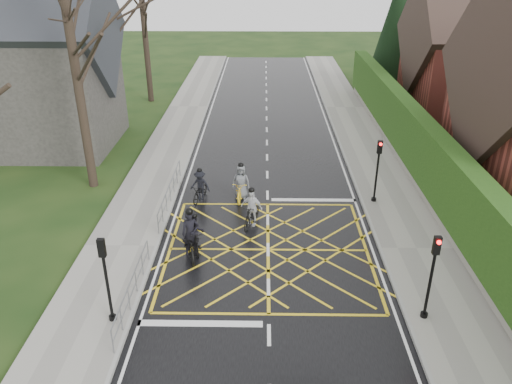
{
  "coord_description": "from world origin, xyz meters",
  "views": [
    {
      "loc": [
        -0.22,
        -17.23,
        11.04
      ],
      "look_at": [
        -0.54,
        2.7,
        1.3
      ],
      "focal_mm": 35.0,
      "sensor_mm": 36.0,
      "label": 1
    }
  ],
  "objects_px": {
    "cyclist_lead": "(241,186)",
    "cyclist_rear": "(191,240)",
    "cyclist_back": "(195,237)",
    "cyclist_front": "(252,212)",
    "cyclist_mid": "(200,188)"
  },
  "relations": [
    {
      "from": "cyclist_rear",
      "to": "cyclist_back",
      "type": "height_order",
      "value": "cyclist_rear"
    },
    {
      "from": "cyclist_front",
      "to": "cyclist_lead",
      "type": "relative_size",
      "value": 0.95
    },
    {
      "from": "cyclist_rear",
      "to": "cyclist_lead",
      "type": "relative_size",
      "value": 1.14
    },
    {
      "from": "cyclist_lead",
      "to": "cyclist_mid",
      "type": "bearing_deg",
      "value": -171.21
    },
    {
      "from": "cyclist_lead",
      "to": "cyclist_rear",
      "type": "bearing_deg",
      "value": -104.58
    },
    {
      "from": "cyclist_mid",
      "to": "cyclist_rear",
      "type": "bearing_deg",
      "value": -73.01
    },
    {
      "from": "cyclist_front",
      "to": "cyclist_lead",
      "type": "height_order",
      "value": "cyclist_lead"
    },
    {
      "from": "cyclist_front",
      "to": "cyclist_rear",
      "type": "bearing_deg",
      "value": -115.03
    },
    {
      "from": "cyclist_back",
      "to": "cyclist_lead",
      "type": "relative_size",
      "value": 0.87
    },
    {
      "from": "cyclist_rear",
      "to": "cyclist_mid",
      "type": "distance_m",
      "value": 4.92
    },
    {
      "from": "cyclist_back",
      "to": "cyclist_mid",
      "type": "relative_size",
      "value": 0.97
    },
    {
      "from": "cyclist_rear",
      "to": "cyclist_back",
      "type": "xyz_separation_m",
      "value": [
        0.13,
        0.35,
        -0.04
      ]
    },
    {
      "from": "cyclist_rear",
      "to": "cyclist_back",
      "type": "relative_size",
      "value": 1.3
    },
    {
      "from": "cyclist_back",
      "to": "cyclist_front",
      "type": "relative_size",
      "value": 0.91
    },
    {
      "from": "cyclist_back",
      "to": "cyclist_front",
      "type": "distance_m",
      "value": 3.04
    }
  ]
}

